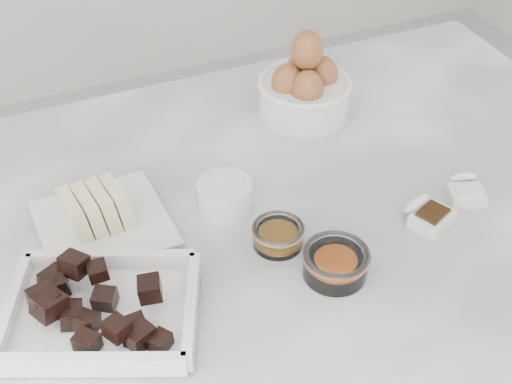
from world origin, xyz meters
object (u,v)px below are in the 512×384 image
egg_bowl (304,88)px  salt_spoon (466,190)px  butter_plate (100,217)px  chocolate_dish (102,307)px  zest_bowl (336,262)px  honey_bowl (278,235)px  sugar_ramekin (225,196)px  vanilla_spoon (428,214)px

egg_bowl → salt_spoon: size_ratio=2.21×
butter_plate → salt_spoon: 0.49m
chocolate_dish → butter_plate: (0.03, 0.15, -0.00)m
chocolate_dish → salt_spoon: size_ratio=3.83×
butter_plate → zest_bowl: (0.24, -0.19, -0.00)m
chocolate_dish → honey_bowl: bearing=9.1°
butter_plate → sugar_ramekin: butter_plate is taller
butter_plate → chocolate_dish: bearing=-102.8°
butter_plate → vanilla_spoon: butter_plate is taller
zest_bowl → vanilla_spoon: 0.16m
sugar_ramekin → chocolate_dish: bearing=-147.3°
egg_bowl → honey_bowl: 0.31m
zest_bowl → butter_plate: bearing=142.4°
honey_bowl → zest_bowl: (0.04, -0.07, 0.00)m
sugar_ramekin → honey_bowl: size_ratio=1.08×
chocolate_dish → sugar_ramekin: chocolate_dish is taller
butter_plate → zest_bowl: size_ratio=2.03×
honey_bowl → salt_spoon: (0.27, -0.02, -0.00)m
egg_bowl → salt_spoon: (0.11, -0.27, -0.03)m
sugar_ramekin → honey_bowl: sugar_ramekin is taller
butter_plate → vanilla_spoon: bearing=-20.8°
egg_bowl → chocolate_dish: bearing=-143.2°
chocolate_dish → salt_spoon: (0.51, 0.02, -0.01)m
honey_bowl → vanilla_spoon: size_ratio=0.88×
butter_plate → sugar_ramekin: size_ratio=2.31×
salt_spoon → zest_bowl: bearing=-166.0°
zest_bowl → salt_spoon: same height
butter_plate → zest_bowl: butter_plate is taller
vanilla_spoon → salt_spoon: size_ratio=1.14×
sugar_ramekin → salt_spoon: 0.33m
zest_bowl → honey_bowl: bearing=119.6°
butter_plate → egg_bowl: 0.39m
chocolate_dish → honey_bowl: 0.24m
egg_bowl → honey_bowl: (-0.16, -0.26, -0.03)m
butter_plate → zest_bowl: 0.31m
sugar_ramekin → egg_bowl: (0.20, 0.17, 0.02)m
sugar_ramekin → vanilla_spoon: size_ratio=0.95×
chocolate_dish → butter_plate: bearing=77.2°
egg_bowl → vanilla_spoon: egg_bowl is taller
chocolate_dish → egg_bowl: (0.39, 0.30, 0.02)m
egg_bowl → honey_bowl: egg_bowl is taller
butter_plate → honey_bowl: (0.20, -0.11, -0.01)m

